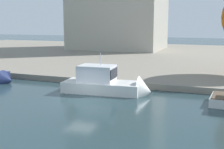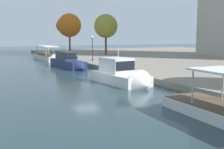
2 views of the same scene
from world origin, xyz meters
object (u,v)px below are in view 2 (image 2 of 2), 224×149
at_px(tour_boat_0, 49,58).
at_px(motor_yacht_2, 123,77).
at_px(motor_yacht_1, 69,63).
at_px(mooring_bollard_0, 51,52).
at_px(mooring_bollard_1, 77,58).
at_px(tree_4, 107,26).
at_px(lamp_post, 92,45).
at_px(tree_2, 68,25).

height_order(tour_boat_0, motor_yacht_2, motor_yacht_2).
height_order(tour_boat_0, motor_yacht_1, motor_yacht_1).
bearing_deg(mooring_bollard_0, mooring_bollard_1, -0.29).
distance_m(motor_yacht_1, motor_yacht_2, 16.89).
distance_m(tour_boat_0, motor_yacht_1, 15.04).
bearing_deg(tree_4, lamp_post, -34.53).
distance_m(mooring_bollard_0, tree_4, 14.68).
height_order(tour_boat_0, mooring_bollard_0, tour_boat_0).
relative_size(tour_boat_0, lamp_post, 3.35).
distance_m(tour_boat_0, mooring_bollard_1, 9.45).
bearing_deg(tree_2, motor_yacht_1, -18.14).
xyz_separation_m(motor_yacht_1, tree_4, (-16.77, 14.71, 6.51)).
xyz_separation_m(tour_boat_0, tree_2, (-13.31, 8.52, 7.21)).
xyz_separation_m(tour_boat_0, motor_yacht_2, (31.91, -0.55, 0.40)).
relative_size(tour_boat_0, tree_4, 1.57).
bearing_deg(mooring_bollard_1, tree_4, 134.02).
distance_m(mooring_bollard_1, tree_2, 23.93).
bearing_deg(motor_yacht_1, lamp_post, 117.34).
xyz_separation_m(mooring_bollard_0, lamp_post, (21.00, 1.75, 2.17)).
bearing_deg(motor_yacht_2, mooring_bollard_1, 166.37).
xyz_separation_m(tour_boat_0, tree_4, (-1.75, 13.96, 6.85)).
relative_size(motor_yacht_1, lamp_post, 2.49).
xyz_separation_m(mooring_bollard_0, tree_4, (7.52, 11.03, 6.12)).
relative_size(motor_yacht_2, lamp_post, 2.02).
bearing_deg(tree_4, motor_yacht_1, -41.27).
relative_size(mooring_bollard_0, tree_4, 0.09).
bearing_deg(motor_yacht_1, mooring_bollard_1, 145.37).
distance_m(mooring_bollard_0, lamp_post, 21.18).
bearing_deg(motor_yacht_2, tree_4, 151.46).
height_order(tour_boat_0, lamp_post, lamp_post).
xyz_separation_m(motor_yacht_1, mooring_bollard_1, (-6.02, 3.59, 0.30)).
distance_m(tree_2, tree_4, 12.77).
relative_size(tree_2, tree_4, 1.08).
xyz_separation_m(mooring_bollard_1, tree_4, (-10.75, 11.12, 6.21)).
bearing_deg(tree_4, mooring_bollard_1, -45.98).
relative_size(mooring_bollard_0, lamp_post, 0.19).
xyz_separation_m(mooring_bollard_1, tree_2, (-22.30, 5.69, 6.57)).
height_order(motor_yacht_1, mooring_bollard_1, motor_yacht_1).
bearing_deg(tree_4, mooring_bollard_0, -124.28).
height_order(tour_boat_0, tree_2, tree_2).
height_order(motor_yacht_1, tree_2, tree_2).
bearing_deg(motor_yacht_1, tree_2, 158.05).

